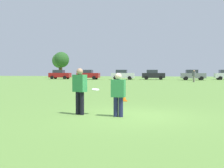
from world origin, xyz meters
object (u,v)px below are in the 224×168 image
Objects in this scene: player_thrower at (80,89)px; bystander_sideline_watcher at (194,75)px; parked_car_near_left at (60,74)px; parked_car_center at (123,75)px; player_defender at (118,92)px; parked_car_mid_right at (153,75)px; parked_car_mid_left at (88,75)px; parked_car_near_right at (193,75)px; traffic_cone at (124,97)px; frisbee at (96,90)px.

bystander_sideline_watcher is (6.97, 31.56, 0.04)m from player_thrower.
parked_car_near_left is 27.06m from bystander_sideline_watcher.
parked_car_near_left is 1.00× the size of parked_car_center.
parked_car_mid_right reaches higher than player_defender.
player_defender is 43.28m from parked_car_mid_left.
player_defender is 0.86× the size of bystander_sideline_watcher.
parked_car_near_left reaches higher than player_thrower.
parked_car_near_left is 25.45m from parked_car_near_right.
frisbee is at bearing -94.17° from traffic_cone.
parked_car_near_left is at bearing 112.53° from player_thrower.
bystander_sideline_watcher is (24.67, -11.11, 0.05)m from parked_car_near_left.
player_thrower is 46.20m from parked_car_near_left.
bystander_sideline_watcher reaches higher than player_thrower.
parked_car_mid_left and parked_car_mid_right have the same top height.
parked_car_near_left is 1.00× the size of parked_car_mid_left.
parked_car_mid_left is (-12.30, 36.40, 0.69)m from traffic_cone.
bystander_sideline_watcher is (5.55, 31.76, 0.14)m from player_defender.
parked_car_near_left is 18.45m from parked_car_mid_right.
parked_car_center is 5.66m from parked_car_mid_right.
parked_car_near_right is (19.11, -0.08, 0.00)m from parked_car_mid_left.
parked_car_mid_right is (-0.14, 37.61, 0.69)m from traffic_cone.
parked_car_mid_left is at bearing -178.30° from parked_car_center.
player_defender reaches higher than traffic_cone.
traffic_cone is 37.62m from parked_car_mid_right.
frisbee is 0.06× the size of parked_car_near_left.
parked_car_near_right is at bearing -1.28° from parked_car_center.
traffic_cone is at bearing -89.79° from parked_car_mid_right.
parked_car_mid_right and parked_car_near_right have the same top height.
parked_car_near_left is (-19.13, 42.86, 0.09)m from player_defender.
parked_car_mid_left reaches higher than player_thrower.
frisbee is 0.57× the size of traffic_cone.
parked_car_mid_right is 2.46× the size of bystander_sideline_watcher.
player_defender is 0.35× the size of parked_car_mid_left.
parked_car_center is 15.31m from bystander_sideline_watcher.
parked_car_near_right is (6.81, 36.31, 0.69)m from traffic_cone.
parked_car_mid_left is 2.46× the size of bystander_sideline_watcher.
parked_car_near_left is 6.48m from parked_car_mid_left.
parked_car_mid_left is at bearing 152.49° from bystander_sideline_watcher.
player_thrower is 0.39× the size of parked_car_near_left.
parked_car_mid_right is 7.07m from parked_car_near_right.
player_thrower is 1.11× the size of player_defender.
player_defender is at bearing -72.75° from parked_car_mid_left.
player_defender is (1.43, -0.19, -0.10)m from player_thrower.
frisbee is 0.06× the size of parked_car_mid_left.
frisbee is at bearing 10.83° from player_thrower.
traffic_cone is 0.28× the size of bystander_sideline_watcher.
traffic_cone is (0.34, 4.63, -0.67)m from frisbee.
traffic_cone is at bearing 85.83° from frisbee.
player_defender is 46.94m from parked_car_near_left.
parked_car_mid_left is 19.11m from parked_car_near_right.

